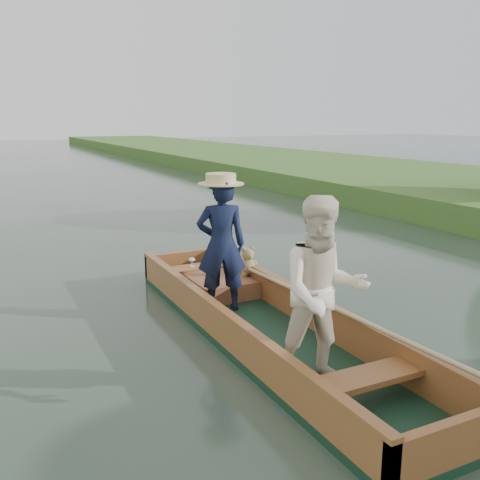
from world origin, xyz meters
name	(u,v)px	position (x,y,z in m)	size (l,w,h in m)	color
ground	(265,339)	(0.00, 0.00, 0.00)	(120.00, 120.00, 0.00)	#283D30
trees_far	(2,104)	(-1.77, 10.37, 2.62)	(21.99, 16.08, 4.60)	#47331E
punt	(269,295)	(-0.04, -0.14, 0.54)	(1.16, 5.00, 1.67)	#133221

